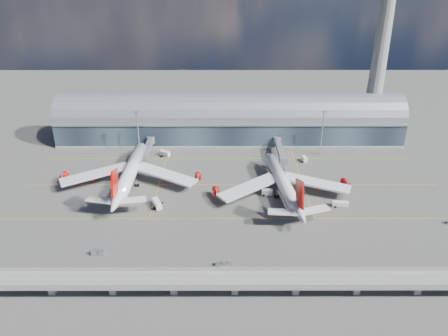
{
  "coord_description": "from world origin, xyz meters",
  "views": [
    {
      "loc": [
        -3.71,
        -165.79,
        100.93
      ],
      "look_at": [
        -3.4,
        10.0,
        14.0
      ],
      "focal_mm": 35.0,
      "sensor_mm": 36.0,
      "label": 1
    }
  ],
  "objects_px": {
    "floodlight_mast_left": "(138,132)",
    "service_truck_0": "(157,204)",
    "service_truck_3": "(253,184)",
    "cargo_train_1": "(224,263)",
    "airliner_right": "(283,184)",
    "floodlight_mast_right": "(322,132)",
    "cargo_train_0": "(98,253)",
    "airliner_left": "(130,173)",
    "service_truck_2": "(340,204)",
    "service_truck_5": "(165,154)",
    "service_truck_4": "(304,159)",
    "service_truck_1": "(267,192)",
    "control_tower": "(381,50)"
  },
  "relations": [
    {
      "from": "service_truck_3",
      "to": "cargo_train_1",
      "type": "distance_m",
      "value": 59.91
    },
    {
      "from": "floodlight_mast_right",
      "to": "service_truck_3",
      "type": "height_order",
      "value": "floodlight_mast_right"
    },
    {
      "from": "control_tower",
      "to": "service_truck_1",
      "type": "bearing_deg",
      "value": -133.14
    },
    {
      "from": "floodlight_mast_right",
      "to": "service_truck_1",
      "type": "xyz_separation_m",
      "value": [
        -33.36,
        -44.94,
        -12.14
      ]
    },
    {
      "from": "floodlight_mast_right",
      "to": "service_truck_2",
      "type": "distance_m",
      "value": 56.62
    },
    {
      "from": "airliner_left",
      "to": "airliner_right",
      "type": "height_order",
      "value": "airliner_left"
    },
    {
      "from": "airliner_right",
      "to": "service_truck_4",
      "type": "bearing_deg",
      "value": 58.48
    },
    {
      "from": "service_truck_1",
      "to": "service_truck_0",
      "type": "bearing_deg",
      "value": 108.94
    },
    {
      "from": "cargo_train_1",
      "to": "floodlight_mast_right",
      "type": "bearing_deg",
      "value": -19.77
    },
    {
      "from": "service_truck_4",
      "to": "airliner_left",
      "type": "bearing_deg",
      "value": -171.81
    },
    {
      "from": "service_truck_0",
      "to": "service_truck_5",
      "type": "xyz_separation_m",
      "value": [
        -3.03,
        53.85,
        -0.12
      ]
    },
    {
      "from": "floodlight_mast_right",
      "to": "service_truck_1",
      "type": "distance_m",
      "value": 57.27
    },
    {
      "from": "airliner_left",
      "to": "cargo_train_1",
      "type": "height_order",
      "value": "airliner_left"
    },
    {
      "from": "control_tower",
      "to": "airliner_right",
      "type": "bearing_deg",
      "value": -130.11
    },
    {
      "from": "floodlight_mast_right",
      "to": "service_truck_3",
      "type": "xyz_separation_m",
      "value": [
        -39.32,
        -37.33,
        -12.23
      ]
    },
    {
      "from": "floodlight_mast_left",
      "to": "service_truck_0",
      "type": "bearing_deg",
      "value": -72.92
    },
    {
      "from": "cargo_train_0",
      "to": "service_truck_5",
      "type": "bearing_deg",
      "value": -9.28
    },
    {
      "from": "floodlight_mast_right",
      "to": "cargo_train_0",
      "type": "relative_size",
      "value": 4.76
    },
    {
      "from": "airliner_left",
      "to": "cargo_train_1",
      "type": "distance_m",
      "value": 75.92
    },
    {
      "from": "service_truck_0",
      "to": "cargo_train_0",
      "type": "bearing_deg",
      "value": -140.77
    },
    {
      "from": "control_tower",
      "to": "service_truck_1",
      "type": "height_order",
      "value": "control_tower"
    },
    {
      "from": "cargo_train_0",
      "to": "service_truck_4",
      "type": "bearing_deg",
      "value": -48.23
    },
    {
      "from": "floodlight_mast_left",
      "to": "airliner_right",
      "type": "height_order",
      "value": "floodlight_mast_left"
    },
    {
      "from": "service_truck_0",
      "to": "service_truck_4",
      "type": "xyz_separation_m",
      "value": [
        72.85,
        46.63,
        -0.28
      ]
    },
    {
      "from": "service_truck_3",
      "to": "control_tower",
      "type": "bearing_deg",
      "value": 46.5
    },
    {
      "from": "airliner_left",
      "to": "service_truck_2",
      "type": "bearing_deg",
      "value": -11.35
    },
    {
      "from": "cargo_train_1",
      "to": "service_truck_1",
      "type": "bearing_deg",
      "value": -12.17
    },
    {
      "from": "service_truck_5",
      "to": "floodlight_mast_left",
      "type": "bearing_deg",
      "value": 116.21
    },
    {
      "from": "floodlight_mast_left",
      "to": "service_truck_5",
      "type": "height_order",
      "value": "floodlight_mast_left"
    },
    {
      "from": "airliner_right",
      "to": "service_truck_1",
      "type": "xyz_separation_m",
      "value": [
        -7.05,
        -0.16,
        -4.09
      ]
    },
    {
      "from": "service_truck_0",
      "to": "service_truck_1",
      "type": "bearing_deg",
      "value": -11.76
    },
    {
      "from": "airliner_right",
      "to": "service_truck_2",
      "type": "xyz_separation_m",
      "value": [
        24.33,
        -10.45,
        -4.26
      ]
    },
    {
      "from": "service_truck_3",
      "to": "service_truck_0",
      "type": "bearing_deg",
      "value": -152.23
    },
    {
      "from": "airliner_left",
      "to": "service_truck_5",
      "type": "xyz_separation_m",
      "value": [
        12.56,
        33.13,
        -4.78
      ]
    },
    {
      "from": "airliner_left",
      "to": "control_tower",
      "type": "bearing_deg",
      "value": 25.79
    },
    {
      "from": "floodlight_mast_right",
      "to": "service_truck_5",
      "type": "distance_m",
      "value": 86.85
    },
    {
      "from": "airliner_left",
      "to": "service_truck_2",
      "type": "relative_size",
      "value": 10.09
    },
    {
      "from": "floodlight_mast_left",
      "to": "cargo_train_0",
      "type": "bearing_deg",
      "value": -90.17
    },
    {
      "from": "control_tower",
      "to": "service_truck_0",
      "type": "distance_m",
      "value": 152.92
    },
    {
      "from": "control_tower",
      "to": "airliner_left",
      "type": "relative_size",
      "value": 1.43
    },
    {
      "from": "floodlight_mast_left",
      "to": "service_truck_1",
      "type": "height_order",
      "value": "floodlight_mast_left"
    },
    {
      "from": "control_tower",
      "to": "floodlight_mast_left",
      "type": "bearing_deg",
      "value": -168.28
    },
    {
      "from": "service_truck_3",
      "to": "airliner_left",
      "type": "bearing_deg",
      "value": -177.3
    },
    {
      "from": "service_truck_4",
      "to": "cargo_train_0",
      "type": "distance_m",
      "value": 120.96
    },
    {
      "from": "service_truck_4",
      "to": "cargo_train_0",
      "type": "relative_size",
      "value": 0.89
    },
    {
      "from": "service_truck_3",
      "to": "cargo_train_1",
      "type": "relative_size",
      "value": 0.88
    },
    {
      "from": "cargo_train_1",
      "to": "cargo_train_0",
      "type": "bearing_deg",
      "value": 92.03
    },
    {
      "from": "cargo_train_0",
      "to": "cargo_train_1",
      "type": "relative_size",
      "value": 0.81
    },
    {
      "from": "floodlight_mast_left",
      "to": "service_truck_5",
      "type": "bearing_deg",
      "value": -6.66
    },
    {
      "from": "floodlight_mast_right",
      "to": "cargo_train_1",
      "type": "xyz_separation_m",
      "value": [
        -53.4,
        -95.56,
        -12.87
      ]
    }
  ]
}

